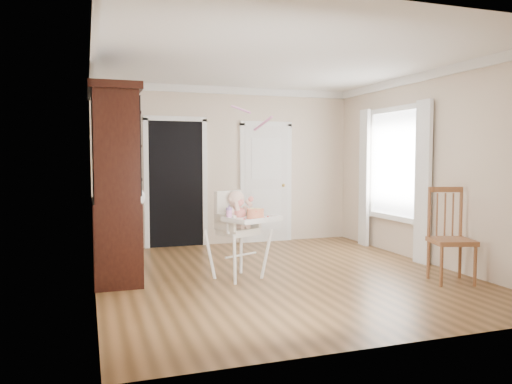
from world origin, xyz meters
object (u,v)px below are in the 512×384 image
object	(u,v)px
high_chair	(238,224)
cake	(255,214)
dining_chair	(450,238)
china_cabinet	(115,184)
sippy_cup	(229,213)

from	to	relation	value
high_chair	cake	world-z (taller)	high_chair
cake	dining_chair	bearing A→B (deg)	-17.40
china_cabinet	sippy_cup	bearing A→B (deg)	-29.62
high_chair	sippy_cup	bearing A→B (deg)	-155.67
china_cabinet	dining_chair	world-z (taller)	china_cabinet
cake	china_cabinet	distance (m)	1.78
high_chair	cake	bearing A→B (deg)	-86.77
high_chair	cake	size ratio (longest dim) A/B	4.18
high_chair	dining_chair	bearing A→B (deg)	-46.28
cake	china_cabinet	size ratio (longest dim) A/B	0.11
sippy_cup	cake	bearing A→B (deg)	-11.76
cake	china_cabinet	bearing A→B (deg)	153.53
sippy_cup	high_chair	bearing A→B (deg)	48.60
cake	dining_chair	size ratio (longest dim) A/B	0.23
high_chair	dining_chair	distance (m)	2.57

